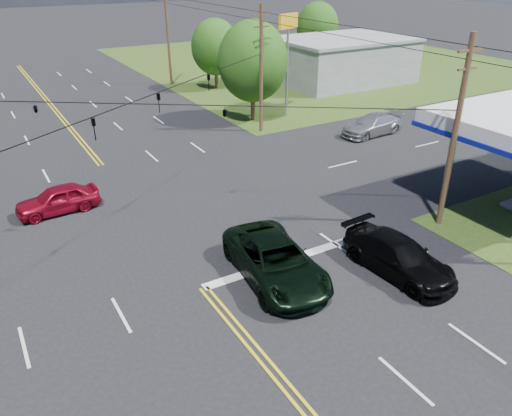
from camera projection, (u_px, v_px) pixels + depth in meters
ground at (141, 213)px, 27.02m from camera, size 280.00×280.00×0.00m
grass_ne at (313, 60)px, 67.54m from camera, size 46.00×48.00×0.03m
stop_bar at (301, 256)px, 23.12m from camera, size 10.00×0.50×0.02m
retail_ne at (342, 61)px, 55.04m from camera, size 14.00×10.00×4.40m
pole_se at (455, 133)px, 23.77m from camera, size 1.60×0.28×9.50m
pole_ne at (261, 68)px, 37.65m from camera, size 1.60×0.28×9.50m
pole_right_far at (168, 35)px, 52.18m from camera, size 1.60×0.28×10.00m
span_wire_signals at (128, 104)px, 24.34m from camera, size 26.00×18.00×1.13m
power_lines at (135, 55)px, 21.63m from camera, size 26.04×100.00×0.64m
tree_right_a at (253, 61)px, 40.43m from camera, size 5.70×5.70×8.18m
tree_right_b at (215, 47)px, 51.11m from camera, size 4.94×4.94×7.09m
tree_far_r at (318, 27)px, 63.51m from camera, size 5.32×5.32×7.63m
pickup_dkgreen at (276, 261)px, 21.14m from camera, size 3.62×6.55×1.74m
suv_black at (399, 256)px, 21.61m from camera, size 2.58×5.59×1.58m
sedan_red at (58, 199)px, 26.84m from camera, size 4.41×1.94×1.48m
sedan_far at (372, 125)px, 38.72m from camera, size 5.52×2.58×1.56m
polesign_ne at (288, 37)px, 40.58m from camera, size 2.27×1.04×8.45m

